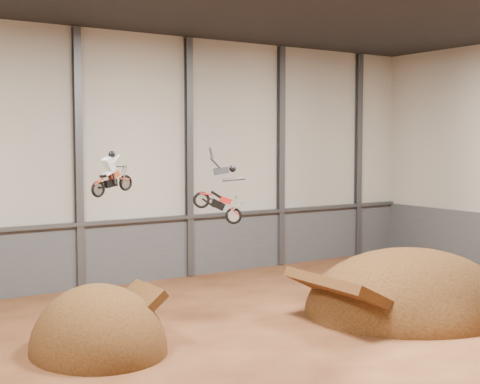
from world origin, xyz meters
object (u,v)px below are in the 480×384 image
at_px(fmx_rider_a, 113,171).
at_px(landing_ramp, 409,311).
at_px(takeoff_ramp, 99,351).
at_px(fmx_rider_b, 214,186).

bearing_deg(fmx_rider_a, landing_ramp, -27.24).
bearing_deg(landing_ramp, takeoff_ramp, 171.31).
distance_m(fmx_rider_a, fmx_rider_b, 4.97).
xyz_separation_m(takeoff_ramp, landing_ramp, (14.44, -2.21, 0.00)).
distance_m(takeoff_ramp, landing_ramp, 14.61).
relative_size(fmx_rider_a, fmx_rider_b, 0.65).
bearing_deg(takeoff_ramp, landing_ramp, -8.69).
height_order(takeoff_ramp, landing_ramp, landing_ramp).
bearing_deg(landing_ramp, fmx_rider_a, 170.53).
height_order(fmx_rider_a, fmx_rider_b, fmx_rider_b).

